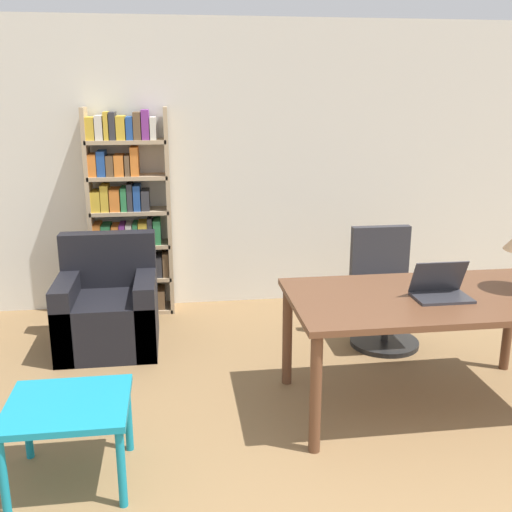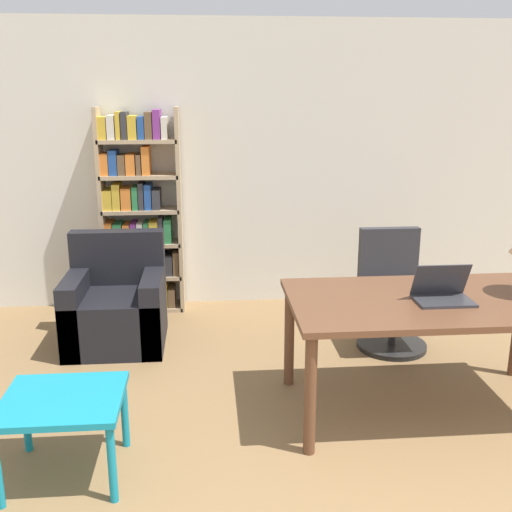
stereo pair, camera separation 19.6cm
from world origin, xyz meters
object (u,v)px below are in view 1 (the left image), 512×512
(side_table_blue, at_px, (68,414))
(armchair, at_px, (109,311))
(office_chair, at_px, (384,293))
(laptop, at_px, (440,290))
(desk, at_px, (429,308))
(bookshelf, at_px, (128,220))

(side_table_blue, xyz_separation_m, armchair, (0.03, 1.80, -0.10))
(office_chair, relative_size, side_table_blue, 1.51)
(laptop, bearing_deg, side_table_blue, -168.14)
(desk, height_order, bookshelf, bookshelf)
(armchair, height_order, bookshelf, bookshelf)
(laptop, xyz_separation_m, armchair, (-2.22, 1.33, -0.53))
(bookshelf, bearing_deg, office_chair, -25.80)
(desk, height_order, side_table_blue, desk)
(side_table_blue, bearing_deg, desk, 13.32)
(armchair, bearing_deg, side_table_blue, -90.91)
(desk, xyz_separation_m, office_chair, (0.09, 1.06, -0.26))
(desk, bearing_deg, bookshelf, 134.34)
(desk, bearing_deg, side_table_blue, -166.68)
(armchair, distance_m, bookshelf, 1.01)
(desk, relative_size, office_chair, 1.88)
(laptop, height_order, office_chair, laptop)
(desk, height_order, armchair, armchair)
(desk, xyz_separation_m, side_table_blue, (-2.20, -0.52, -0.29))
(laptop, distance_m, office_chair, 1.18)
(desk, bearing_deg, office_chair, 85.09)
(office_chair, relative_size, armchair, 1.06)
(bookshelf, bearing_deg, laptop, -45.70)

